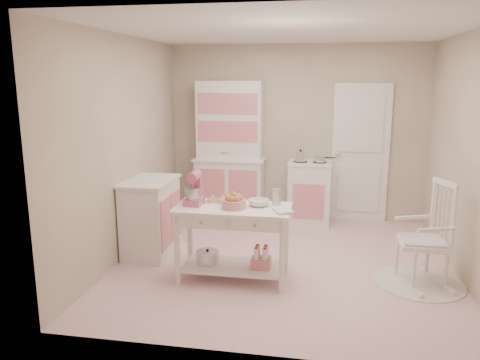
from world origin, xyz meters
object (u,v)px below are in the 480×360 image
object	(u,v)px
stove	(309,193)
work_table	(233,243)
rocking_chair	(423,233)
stand_mixer	(194,189)
hutch	(230,151)
bread_basket	(234,204)
base_cabinet	(151,217)

from	to	relation	value
stove	work_table	distance (m)	2.27
stove	rocking_chair	xyz separation A→B (m)	(1.22, -1.93, 0.09)
work_table	stand_mixer	bearing A→B (deg)	177.27
hutch	bread_basket	world-z (taller)	hutch
hutch	stand_mixer	bearing A→B (deg)	-88.67
base_cabinet	bread_basket	xyz separation A→B (m)	(1.15, -0.63, 0.39)
rocking_chair	work_table	xyz separation A→B (m)	(-1.95, -0.22, -0.15)
stove	work_table	xyz separation A→B (m)	(-0.73, -2.15, -0.06)
stove	rocking_chair	world-z (taller)	rocking_chair
rocking_chair	bread_basket	size ratio (longest dim) A/B	4.40
work_table	rocking_chair	bearing A→B (deg)	6.54
hutch	rocking_chair	world-z (taller)	hutch
hutch	work_table	distance (m)	2.34
hutch	stove	xyz separation A→B (m)	(1.20, -0.05, -0.58)
base_cabinet	rocking_chair	xyz separation A→B (m)	(3.08, -0.36, 0.09)
work_table	stove	bearing A→B (deg)	71.29
rocking_chair	bread_basket	distance (m)	1.97
hutch	base_cabinet	distance (m)	1.84
hutch	stand_mixer	distance (m)	2.19
stove	base_cabinet	world-z (taller)	same
hutch	bread_basket	xyz separation A→B (m)	(0.49, -2.25, -0.19)
hutch	bread_basket	bearing A→B (deg)	-77.72
base_cabinet	work_table	xyz separation A→B (m)	(1.13, -0.58, -0.06)
stove	base_cabinet	xyz separation A→B (m)	(-1.86, -1.57, 0.00)
stove	stand_mixer	size ratio (longest dim) A/B	2.71
hutch	stove	distance (m)	1.33
stove	base_cabinet	distance (m)	2.43
stove	stand_mixer	distance (m)	2.48
hutch	rocking_chair	size ratio (longest dim) A/B	1.89
base_cabinet	bread_basket	world-z (taller)	base_cabinet
bread_basket	work_table	bearing A→B (deg)	111.80
stand_mixer	stove	bearing A→B (deg)	63.85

